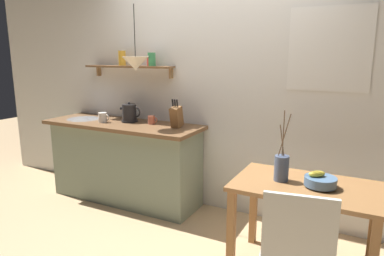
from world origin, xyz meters
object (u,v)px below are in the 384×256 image
Objects in this scene: knife_block at (176,116)px; coffee_mug_spare at (152,120)px; electric_kettle at (130,113)px; coffee_mug_by_sink at (103,117)px; fruit_bowl at (320,181)px; dining_table at (305,200)px; pendant_lamp at (136,63)px; twig_vase at (281,167)px.

coffee_mug_spare is (-0.34, 0.04, -0.07)m from knife_block.
knife_block is 0.35m from coffee_mug_spare.
coffee_mug_by_sink is (-0.26, -0.15, -0.04)m from electric_kettle.
coffee_mug_spare is (-1.83, 0.60, 0.18)m from fruit_bowl.
electric_kettle is (-2.02, 0.58, 0.41)m from dining_table.
dining_table is 2.07m from pendant_lamp.
fruit_bowl is 0.35× the size of pendant_lamp.
fruit_bowl is at bearing -1.61° from twig_vase.
fruit_bowl is at bearing -15.48° from electric_kettle.
knife_block reaches higher than coffee_mug_by_sink.
fruit_bowl is 1.93× the size of coffee_mug_spare.
electric_kettle is 0.30m from coffee_mug_by_sink.
electric_kettle is 2.30× the size of coffee_mug_spare.
twig_vase is at bearing -11.53° from coffee_mug_by_sink.
knife_block is at bearing 158.64° from dining_table.
coffee_mug_spare is at bearing 73.95° from pendant_lamp.
electric_kettle is at bearing 30.35° from coffee_mug_by_sink.
dining_table is at bearing -12.76° from pendant_lamp.
coffee_mug_by_sink is at bearing 168.47° from twig_vase.
coffee_mug_by_sink is at bearing 177.54° from pendant_lamp.
electric_kettle is at bearing 164.52° from fruit_bowl.
dining_table is at bearing -21.36° from knife_block.
pendant_lamp reaches higher than knife_block.
dining_table is 7.40× the size of coffee_mug_by_sink.
fruit_bowl is 2.21m from electric_kettle.
twig_vase is at bearing 178.39° from fruit_bowl.
dining_table is at bearing 0.34° from twig_vase.
twig_vase reaches higher than fruit_bowl.
dining_table is 4.62× the size of fruit_bowl.
pendant_lamp is (0.23, -0.17, 0.56)m from electric_kettle.
dining_table is 1.60× the size of pendant_lamp.
pendant_lamp is (-1.79, 0.41, 0.96)m from dining_table.
knife_block is (-1.22, 0.55, 0.20)m from twig_vase.
twig_vase reaches higher than electric_kettle.
electric_kettle is at bearing 143.44° from pendant_lamp.
fruit_bowl is 1.62m from knife_block.
twig_vase is 1.94m from electric_kettle.
coffee_mug_by_sink is 0.22× the size of pendant_lamp.
pendant_lamp is at bearing -106.05° from coffee_mug_spare.
electric_kettle reaches higher than coffee_mug_spare.
electric_kettle is 0.89× the size of knife_block.
pendant_lamp is at bearing -160.01° from knife_block.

